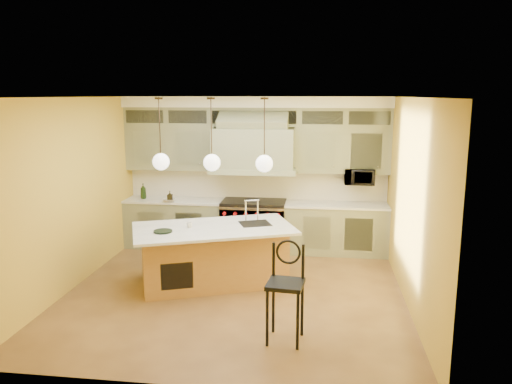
# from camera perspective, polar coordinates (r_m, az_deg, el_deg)

# --- Properties ---
(floor) EXTENTS (5.00, 5.00, 0.00)m
(floor) POSITION_cam_1_polar(r_m,az_deg,el_deg) (7.69, -2.43, -11.38)
(floor) COLOR brown
(floor) RESTS_ON ground
(ceiling) EXTENTS (5.00, 5.00, 0.00)m
(ceiling) POSITION_cam_1_polar(r_m,az_deg,el_deg) (7.11, -2.62, 10.78)
(ceiling) COLOR white
(ceiling) RESTS_ON wall_back
(wall_back) EXTENTS (5.00, 0.00, 5.00)m
(wall_back) POSITION_cam_1_polar(r_m,az_deg,el_deg) (9.69, 0.03, 2.27)
(wall_back) COLOR gold
(wall_back) RESTS_ON ground
(wall_front) EXTENTS (5.00, 0.00, 5.00)m
(wall_front) POSITION_cam_1_polar(r_m,az_deg,el_deg) (4.90, -7.60, -6.69)
(wall_front) COLOR gold
(wall_front) RESTS_ON ground
(wall_left) EXTENTS (0.00, 5.00, 5.00)m
(wall_left) POSITION_cam_1_polar(r_m,az_deg,el_deg) (8.07, -20.29, -0.22)
(wall_left) COLOR gold
(wall_left) RESTS_ON ground
(wall_right) EXTENTS (0.00, 5.00, 5.00)m
(wall_right) POSITION_cam_1_polar(r_m,az_deg,el_deg) (7.26, 17.30, -1.23)
(wall_right) COLOR gold
(wall_right) RESTS_ON ground
(back_cabinetry) EXTENTS (5.00, 0.77, 2.90)m
(back_cabinetry) POSITION_cam_1_polar(r_m,az_deg,el_deg) (9.43, -0.18, 1.90)
(back_cabinetry) COLOR gray
(back_cabinetry) RESTS_ON floor
(range) EXTENTS (1.20, 0.74, 0.96)m
(range) POSITION_cam_1_polar(r_m,az_deg,el_deg) (9.54, -0.25, -3.79)
(range) COLOR silver
(range) RESTS_ON floor
(kitchen_island) EXTENTS (2.74, 2.10, 1.35)m
(kitchen_island) POSITION_cam_1_polar(r_m,az_deg,el_deg) (7.93, -4.84, -7.07)
(kitchen_island) COLOR #9D6A37
(kitchen_island) RESTS_ON floor
(counter_stool) EXTENTS (0.47, 0.47, 1.22)m
(counter_stool) POSITION_cam_1_polar(r_m,az_deg,el_deg) (6.07, 3.43, -10.58)
(counter_stool) COLOR black
(counter_stool) RESTS_ON floor
(microwave) EXTENTS (0.54, 0.37, 0.30)m
(microwave) POSITION_cam_1_polar(r_m,az_deg,el_deg) (9.39, 11.71, 1.75)
(microwave) COLOR black
(microwave) RESTS_ON back_cabinetry
(oil_bottle_a) EXTENTS (0.13, 0.13, 0.30)m
(oil_bottle_a) POSITION_cam_1_polar(r_m,az_deg,el_deg) (9.94, -12.76, 0.11)
(oil_bottle_a) COLOR black
(oil_bottle_a) RESTS_ON back_cabinetry
(oil_bottle_b) EXTENTS (0.11, 0.11, 0.21)m
(oil_bottle_b) POSITION_cam_1_polar(r_m,az_deg,el_deg) (9.54, -9.80, -0.51)
(oil_bottle_b) COLOR black
(oil_bottle_b) RESTS_ON back_cabinetry
(fruit_bowl) EXTENTS (0.27, 0.27, 0.06)m
(fruit_bowl) POSITION_cam_1_polar(r_m,az_deg,el_deg) (9.56, -9.89, -0.94)
(fruit_bowl) COLOR silver
(fruit_bowl) RESTS_ON back_cabinetry
(cup) EXTENTS (0.10, 0.10, 0.08)m
(cup) POSITION_cam_1_polar(r_m,az_deg,el_deg) (7.76, -7.64, -3.75)
(cup) COLOR silver
(cup) RESTS_ON kitchen_island
(pendant_left) EXTENTS (0.26, 0.26, 1.11)m
(pendant_left) POSITION_cam_1_polar(r_m,az_deg,el_deg) (7.81, -10.81, 3.63)
(pendant_left) COLOR #2D2319
(pendant_left) RESTS_ON ceiling
(pendant_center) EXTENTS (0.26, 0.26, 1.11)m
(pendant_center) POSITION_cam_1_polar(r_m,az_deg,el_deg) (7.60, -5.06, 3.58)
(pendant_center) COLOR #2D2319
(pendant_center) RESTS_ON ceiling
(pendant_right) EXTENTS (0.26, 0.26, 1.11)m
(pendant_right) POSITION_cam_1_polar(r_m,az_deg,el_deg) (7.47, 0.95, 3.49)
(pendant_right) COLOR #2D2319
(pendant_right) RESTS_ON ceiling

